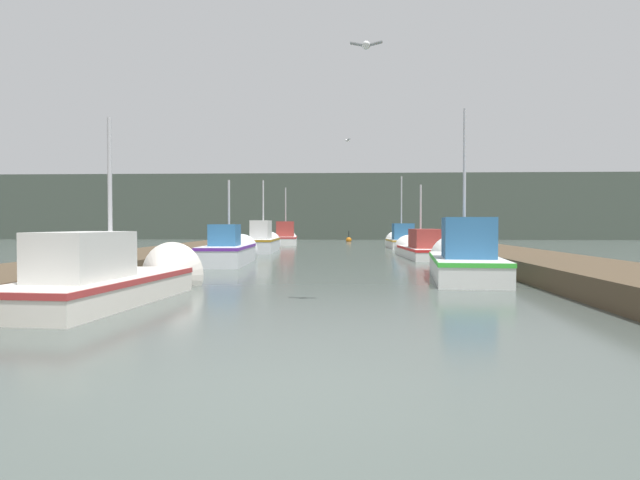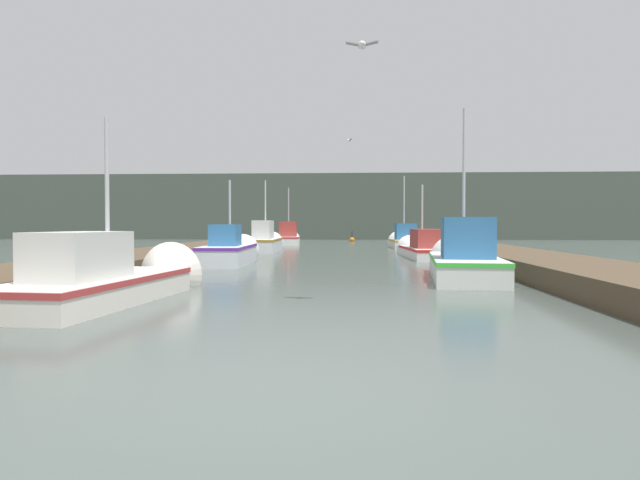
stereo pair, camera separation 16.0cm
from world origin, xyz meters
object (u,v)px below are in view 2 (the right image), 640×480
object	(u,v)px
fishing_boat_3	(421,248)
seagull_lead	(349,140)
fishing_boat_4	(266,241)
mooring_piling_1	(231,243)
fishing_boat_0	(114,279)
fishing_boat_6	(289,237)
fishing_boat_5	(403,240)
mooring_piling_0	(406,235)
seagull_1	(362,45)
channel_buoy	(352,240)
fishing_boat_2	(231,251)
mooring_piling_2	(414,236)
fishing_boat_1	(462,259)

from	to	relation	value
fishing_boat_3	seagull_lead	world-z (taller)	seagull_lead
fishing_boat_4	mooring_piling_1	distance (m)	4.57
fishing_boat_0	fishing_boat_6	xyz separation A→B (m)	(-0.03, 29.29, 0.09)
fishing_boat_5	mooring_piling_0	world-z (taller)	fishing_boat_5
seagull_lead	seagull_1	distance (m)	19.27
seagull_1	channel_buoy	bearing A→B (deg)	-85.49
fishing_boat_0	fishing_boat_3	size ratio (longest dim) A/B	0.89
fishing_boat_0	fishing_boat_5	size ratio (longest dim) A/B	1.20
fishing_boat_4	fishing_boat_2	bearing A→B (deg)	-90.98
fishing_boat_5	seagull_lead	distance (m)	8.31
fishing_boat_5	seagull_lead	xyz separation A→B (m)	(-3.21, -5.59, 5.24)
fishing_boat_6	mooring_piling_2	xyz separation A→B (m)	(8.69, -0.53, 0.12)
mooring_piling_1	fishing_boat_5	bearing A→B (deg)	47.94
channel_buoy	seagull_1	bearing A→B (deg)	-89.60
fishing_boat_6	fishing_boat_4	bearing A→B (deg)	-94.78
fishing_boat_3	seagull_lead	distance (m)	7.44
channel_buoy	mooring_piling_2	bearing A→B (deg)	-58.43
fishing_boat_3	fishing_boat_5	size ratio (longest dim) A/B	1.35
fishing_boat_4	seagull_1	distance (m)	20.83
fishing_boat_0	mooring_piling_1	world-z (taller)	fishing_boat_0
fishing_boat_1	channel_buoy	world-z (taller)	fishing_boat_1
mooring_piling_0	fishing_boat_6	bearing A→B (deg)	-152.15
mooring_piling_2	channel_buoy	distance (m)	8.17
fishing_boat_5	seagull_1	xyz separation A→B (m)	(-2.87, -24.82, 4.03)
fishing_boat_4	fishing_boat_6	world-z (taller)	fishing_boat_6
channel_buoy	mooring_piling_1	bearing A→B (deg)	-104.30
fishing_boat_0	fishing_boat_5	distance (m)	25.23
fishing_boat_4	seagull_1	size ratio (longest dim) A/B	10.97
fishing_boat_6	channel_buoy	bearing A→B (deg)	51.00
fishing_boat_4	fishing_boat_5	xyz separation A→B (m)	(7.61, 4.92, -0.09)
mooring_piling_1	mooring_piling_2	bearing A→B (deg)	55.62
fishing_boat_0	seagull_lead	distance (m)	19.71
fishing_boat_3	seagull_1	world-z (taller)	seagull_1
fishing_boat_2	fishing_boat_4	distance (m)	9.15
fishing_boat_4	mooring_piling_1	xyz separation A→B (m)	(-0.88, -4.48, 0.07)
fishing_boat_2	mooring_piling_1	distance (m)	4.78
mooring_piling_0	seagull_1	bearing A→B (deg)	-96.51
channel_buoy	seagull_1	distance (m)	36.70
fishing_boat_3	channel_buoy	distance (m)	21.64
fishing_boat_2	seagull_lead	xyz separation A→B (m)	(4.24, 8.47, 5.22)
mooring_piling_0	fishing_boat_3	bearing A→B (deg)	-93.48
seagull_1	fishing_boat_6	bearing A→B (deg)	-77.03
mooring_piling_1	mooring_piling_2	world-z (taller)	mooring_piling_2
fishing_boat_0	fishing_boat_1	xyz separation A→B (m)	(7.46, 5.13, 0.07)
channel_buoy	mooring_piling_0	bearing A→B (deg)	-23.91
fishing_boat_5	mooring_piling_2	distance (m)	4.81
fishing_boat_2	seagull_1	size ratio (longest dim) A/B	10.10
mooring_piling_0	mooring_piling_2	size ratio (longest dim) A/B	0.99
fishing_boat_5	fishing_boat_0	bearing A→B (deg)	-109.53
fishing_boat_6	fishing_boat_2	bearing A→B (deg)	-94.16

